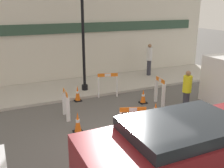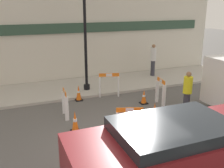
% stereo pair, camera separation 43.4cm
% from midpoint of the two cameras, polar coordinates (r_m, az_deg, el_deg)
% --- Properties ---
extents(ground_plane, '(60.00, 60.00, 0.00)m').
position_cam_midpoint_polar(ground_plane, '(7.76, 5.09, -13.96)').
color(ground_plane, '#565451').
extents(sidewalk_slab, '(18.00, 3.08, 0.12)m').
position_cam_midpoint_polar(sidewalk_slab, '(12.94, -7.10, -0.80)').
color(sidewalk_slab, '#ADA89E').
rests_on(sidewalk_slab, ground_plane).
extents(storefront_facade, '(18.00, 0.22, 5.50)m').
position_cam_midpoint_polar(storefront_facade, '(13.95, -9.29, 11.72)').
color(storefront_facade, beige).
rests_on(storefront_facade, ground_plane).
extents(streetlamp_post, '(0.44, 0.44, 6.04)m').
position_cam_midpoint_polar(streetlamp_post, '(11.83, -4.95, 16.76)').
color(streetlamp_post, black).
rests_on(streetlamp_post, sidewalk_slab).
extents(barricade_0, '(0.89, 0.37, 1.09)m').
position_cam_midpoint_polar(barricade_0, '(11.59, 0.44, -0.03)').
color(barricade_0, white).
rests_on(barricade_0, ground_plane).
extents(barricade_1, '(0.18, 0.72, 1.04)m').
position_cam_midpoint_polar(barricade_1, '(9.64, -8.91, -4.12)').
color(barricade_1, white).
rests_on(barricade_1, ground_plane).
extents(barricade_2, '(0.82, 0.40, 0.97)m').
position_cam_midpoint_polar(barricade_2, '(8.20, 5.34, -8.06)').
color(barricade_2, white).
rests_on(barricade_2, ground_plane).
extents(barricade_3, '(0.24, 0.75, 1.12)m').
position_cam_midpoint_polar(barricade_3, '(10.84, 11.64, -1.61)').
color(barricade_3, white).
rests_on(barricade_3, ground_plane).
extents(traffic_cone_0, '(0.30, 0.30, 0.69)m').
position_cam_midpoint_polar(traffic_cone_0, '(11.29, -6.19, -1.97)').
color(traffic_cone_0, black).
rests_on(traffic_cone_0, ground_plane).
extents(traffic_cone_1, '(0.30, 0.30, 0.72)m').
position_cam_midpoint_polar(traffic_cone_1, '(8.58, -6.60, -8.21)').
color(traffic_cone_1, black).
rests_on(traffic_cone_1, ground_plane).
extents(traffic_cone_2, '(0.30, 0.30, 0.60)m').
position_cam_midpoint_polar(traffic_cone_2, '(10.99, 8.08, -2.83)').
color(traffic_cone_2, black).
rests_on(traffic_cone_2, ground_plane).
extents(traffic_cone_3, '(0.30, 0.30, 0.60)m').
position_cam_midpoint_polar(traffic_cone_3, '(9.65, 10.55, -5.83)').
color(traffic_cone_3, black).
rests_on(traffic_cone_3, ground_plane).
extents(traffic_cone_4, '(0.30, 0.30, 0.57)m').
position_cam_midpoint_polar(traffic_cone_4, '(9.25, 12.96, -7.11)').
color(traffic_cone_4, black).
rests_on(traffic_cone_4, ground_plane).
extents(person_worker, '(0.43, 0.43, 1.60)m').
position_cam_midpoint_polar(person_worker, '(10.32, 17.25, -1.42)').
color(person_worker, '#33333D').
rests_on(person_worker, ground_plane).
extents(person_pedestrian, '(0.35, 0.35, 1.77)m').
position_cam_midpoint_polar(person_pedestrian, '(14.82, 9.78, 5.43)').
color(person_pedestrian, '#33333D').
rests_on(person_pedestrian, sidewalk_slab).
extents(parked_car_1, '(4.49, 2.01, 1.65)m').
position_cam_midpoint_polar(parked_car_1, '(5.99, 14.99, -14.26)').
color(parked_car_1, maroon).
rests_on(parked_car_1, ground_plane).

